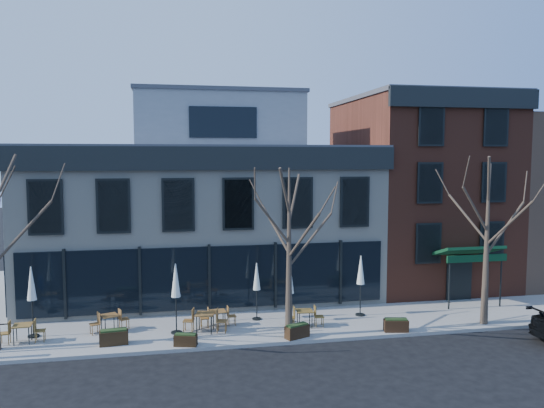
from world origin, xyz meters
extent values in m
plane|color=black|center=(0.00, 0.00, 0.00)|extent=(120.00, 120.00, 0.00)
cube|color=gray|center=(3.25, -2.15, 0.07)|extent=(33.50, 4.70, 0.15)
cube|color=beige|center=(0.00, 5.00, 4.00)|extent=(18.00, 10.00, 8.00)
cube|color=#47474C|center=(0.00, 5.00, 8.05)|extent=(18.30, 10.30, 0.30)
cube|color=black|center=(0.00, -0.12, 7.55)|extent=(18.30, 0.25, 1.10)
cube|color=black|center=(-9.12, 5.00, 7.55)|extent=(0.25, 10.30, 1.10)
cube|color=black|center=(0.00, -0.06, 1.90)|extent=(17.20, 0.12, 3.00)
cube|color=black|center=(-9.06, 4.00, 1.90)|extent=(0.12, 7.50, 3.00)
cube|color=gray|center=(1.00, 6.00, 9.60)|extent=(9.00, 6.50, 3.00)
cube|color=brown|center=(13.00, 5.00, 5.50)|extent=(8.00, 10.00, 11.00)
cube|color=#47474C|center=(13.00, 5.00, 11.05)|extent=(8.20, 10.20, 0.25)
cube|color=black|center=(13.00, -0.12, 10.60)|extent=(8.20, 0.25, 1.00)
cube|color=#0C351B|center=(13.00, -0.85, 2.90)|extent=(3.20, 1.66, 0.67)
cube|color=black|center=(13.00, -0.05, 1.25)|extent=(1.40, 0.10, 2.50)
cylinder|color=#382B21|center=(-7.43, -3.01, 4.68)|extent=(2.23, 0.50, 2.48)
cone|color=#382B21|center=(3.00, -3.90, 3.67)|extent=(0.34, 0.34, 7.04)
cylinder|color=#382B21|center=(3.95, -3.73, 4.18)|extent=(2.00, 0.46, 2.21)
cylinder|color=#382B21|center=(2.60, -3.04, 4.59)|extent=(0.93, 1.84, 1.91)
cylinder|color=#382B21|center=(2.25, -4.17, 5.04)|extent=(1.61, 0.68, 1.97)
cylinder|color=#382B21|center=(3.40, -4.76, 4.51)|extent=(0.93, 1.83, 2.03)
cone|color=#382B21|center=(12.00, -3.90, 3.89)|extent=(0.34, 0.34, 7.48)
cylinder|color=#382B21|center=(13.01, -3.72, 4.43)|extent=(2.12, 0.48, 2.35)
cylinder|color=#382B21|center=(11.57, -2.99, 4.86)|extent=(0.98, 1.94, 2.03)
cylinder|color=#382B21|center=(11.20, -4.19, 5.35)|extent=(1.71, 0.71, 2.09)
cylinder|color=#382B21|center=(12.42, -4.81, 4.78)|extent=(0.98, 1.94, 2.16)
cube|color=brown|center=(-7.70, -2.61, 0.88)|extent=(0.74, 0.74, 0.04)
cylinder|color=black|center=(-7.96, -2.91, 0.51)|extent=(0.04, 0.04, 0.72)
cylinder|color=black|center=(-7.40, -2.87, 0.51)|extent=(0.04, 0.04, 0.72)
cylinder|color=black|center=(-7.99, -2.35, 0.51)|extent=(0.04, 0.04, 0.72)
cylinder|color=black|center=(-7.43, -2.31, 0.51)|extent=(0.04, 0.04, 0.72)
cube|color=brown|center=(-4.41, -1.82, 0.85)|extent=(0.89, 0.89, 0.04)
cylinder|color=black|center=(-4.55, -2.18, 0.50)|extent=(0.04, 0.04, 0.69)
cylinder|color=black|center=(-4.05, -1.96, 0.50)|extent=(0.04, 0.04, 0.69)
cylinder|color=black|center=(-4.76, -1.68, 0.50)|extent=(0.04, 0.04, 0.69)
cylinder|color=black|center=(-4.26, -1.47, 0.50)|extent=(0.04, 0.04, 0.69)
cube|color=brown|center=(-0.39, -2.70, 0.95)|extent=(0.92, 0.92, 0.04)
cylinder|color=black|center=(-0.76, -2.93, 0.54)|extent=(0.04, 0.04, 0.79)
cylinder|color=black|center=(-0.16, -3.07, 0.54)|extent=(0.04, 0.04, 0.79)
cylinder|color=black|center=(-0.62, -2.33, 0.54)|extent=(0.04, 0.04, 0.79)
cylinder|color=black|center=(-0.02, -2.47, 0.54)|extent=(0.04, 0.04, 0.79)
cube|color=brown|center=(0.23, -2.02, 0.83)|extent=(0.69, 0.69, 0.04)
cylinder|color=black|center=(-0.01, -2.30, 0.48)|extent=(0.04, 0.04, 0.67)
cylinder|color=black|center=(0.51, -2.26, 0.48)|extent=(0.04, 0.04, 0.67)
cylinder|color=black|center=(-0.05, -1.78, 0.48)|extent=(0.04, 0.04, 0.67)
cylinder|color=black|center=(0.47, -1.74, 0.48)|extent=(0.04, 0.04, 0.67)
cube|color=brown|center=(3.96, -2.83, 0.87)|extent=(0.74, 0.74, 0.04)
cylinder|color=black|center=(3.66, -3.09, 0.51)|extent=(0.04, 0.04, 0.71)
cylinder|color=black|center=(4.21, -3.13, 0.51)|extent=(0.04, 0.04, 0.71)
cylinder|color=black|center=(3.70, -2.53, 0.51)|extent=(0.04, 0.04, 0.71)
cylinder|color=black|center=(4.25, -2.57, 0.51)|extent=(0.04, 0.04, 0.71)
cylinder|color=black|center=(-7.46, -1.92, 0.18)|extent=(0.48, 0.48, 0.06)
cylinder|color=black|center=(-7.46, -1.92, 1.34)|extent=(0.05, 0.05, 2.38)
cone|color=silver|center=(-7.46, -1.92, 2.42)|extent=(0.39, 0.39, 1.40)
cylinder|color=black|center=(-1.60, -2.59, 0.18)|extent=(0.48, 0.48, 0.07)
cylinder|color=black|center=(-1.60, -2.59, 1.35)|extent=(0.05, 0.05, 2.39)
cone|color=silver|center=(-1.60, -2.59, 2.43)|extent=(0.39, 0.39, 1.41)
cylinder|color=black|center=(2.06, -1.36, 0.18)|extent=(0.42, 0.42, 0.06)
cylinder|color=black|center=(2.06, -1.36, 1.21)|extent=(0.05, 0.05, 2.12)
cone|color=silver|center=(2.06, -1.36, 2.17)|extent=(0.35, 0.35, 1.25)
cylinder|color=black|center=(3.50, -2.00, 0.18)|extent=(0.40, 0.40, 0.05)
cylinder|color=black|center=(3.50, -2.00, 1.15)|extent=(0.05, 0.05, 2.00)
cone|color=white|center=(3.50, -2.00, 2.06)|extent=(0.33, 0.33, 1.18)
cylinder|color=black|center=(6.97, -1.67, 0.18)|extent=(0.46, 0.46, 0.06)
cylinder|color=black|center=(6.97, -1.67, 1.29)|extent=(0.05, 0.05, 2.28)
cone|color=white|center=(6.97, -1.67, 2.33)|extent=(0.37, 0.37, 1.35)
cube|color=black|center=(-4.07, -3.50, 0.43)|extent=(1.15, 0.56, 0.56)
cube|color=#1E3314|center=(-4.07, -3.50, 0.73)|extent=(1.03, 0.46, 0.09)
cube|color=black|center=(-1.26, -4.20, 0.37)|extent=(0.96, 0.59, 0.45)
cube|color=#1E3314|center=(-1.26, -4.20, 0.62)|extent=(0.86, 0.49, 0.07)
cube|color=black|center=(3.30, -4.12, 0.41)|extent=(1.11, 0.78, 0.51)
cube|color=#1E3314|center=(3.30, -4.12, 0.68)|extent=(0.98, 0.67, 0.08)
cube|color=black|center=(7.66, -4.17, 0.41)|extent=(1.09, 0.60, 0.51)
cube|color=#1E3314|center=(7.66, -4.17, 0.68)|extent=(0.97, 0.50, 0.08)
camera|label=1|loc=(-1.80, -24.89, 7.64)|focal=35.00mm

